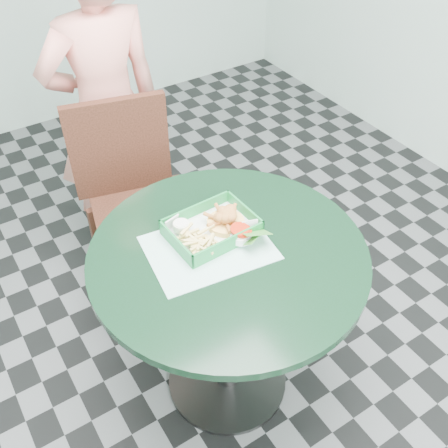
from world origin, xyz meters
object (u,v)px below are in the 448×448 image
diner_person (106,109)px  food_basket (212,235)px  cafe_table (228,290)px  sauce_ramekin (181,229)px  dining_chair (134,190)px  crab_sandwich (226,223)px

diner_person → food_basket: bearing=87.6°
cafe_table → sauce_ramekin: 0.28m
dining_chair → diner_person: bearing=96.8°
food_basket → crab_sandwich: 0.06m
cafe_table → dining_chair: dining_chair is taller
food_basket → crab_sandwich: crab_sandwich is taller
dining_chair → sauce_ramekin: bearing=-84.0°
dining_chair → food_basket: 0.70m
cafe_table → sauce_ramekin: sauce_ramekin is taller
cafe_table → sauce_ramekin: (-0.09, 0.15, 0.22)m
cafe_table → crab_sandwich: 0.25m
diner_person → crab_sandwich: size_ratio=12.29×
cafe_table → food_basket: 0.21m
food_basket → crab_sandwich: bearing=-4.4°
diner_person → food_basket: diner_person is taller
cafe_table → diner_person: size_ratio=0.59×
crab_sandwich → sauce_ramekin: bearing=159.4°
food_basket → dining_chair: bearing=90.7°
cafe_table → dining_chair: bearing=90.8°
dining_chair → sauce_ramekin: 0.67m
cafe_table → diner_person: 1.08m
cafe_table → food_basket: bearing=91.5°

